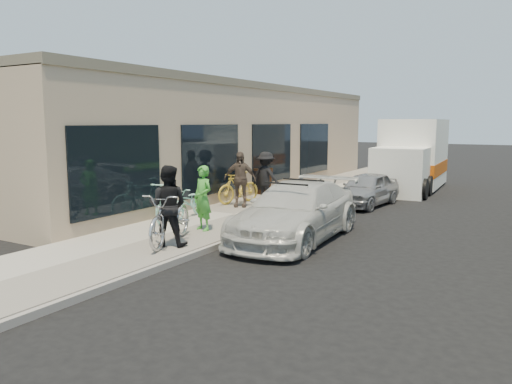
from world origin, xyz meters
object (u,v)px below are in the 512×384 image
at_px(man_standing, 168,206).
at_px(tandem_bike, 171,218).
at_px(sedan_silver, 366,189).
at_px(bystander_b, 240,179).
at_px(woman_rider, 203,198).
at_px(sedan_white, 296,211).
at_px(moving_truck, 412,158).
at_px(cruiser_bike_c, 238,188).
at_px(bike_rack, 203,194).
at_px(cruiser_bike_b, 189,202).
at_px(cruiser_bike_a, 165,200).
at_px(bystander_a, 266,177).
at_px(sandwich_board, 262,181).

bearing_deg(man_standing, tandem_bike, -87.78).
bearing_deg(man_standing, sedan_silver, -123.05).
bearing_deg(bystander_b, man_standing, -97.55).
distance_m(woman_rider, bystander_b, 3.51).
distance_m(sedan_white, sedan_silver, 5.60).
relative_size(sedan_silver, woman_rider, 2.08).
bearing_deg(moving_truck, sedan_silver, -95.97).
bearing_deg(bystander_b, cruiser_bike_c, 103.54).
relative_size(bike_rack, cruiser_bike_b, 0.51).
bearing_deg(cruiser_bike_a, sedan_white, -21.52).
height_order(bike_rack, sedan_silver, sedan_silver).
bearing_deg(moving_truck, woman_rider, -104.21).
distance_m(bike_rack, man_standing, 4.31).
bearing_deg(tandem_bike, bystander_a, 80.81).
height_order(woman_rider, cruiser_bike_a, woman_rider).
bearing_deg(sedan_silver, man_standing, -96.95).
distance_m(sedan_white, bystander_a, 4.68).
distance_m(cruiser_bike_c, bystander_a, 0.96).
bearing_deg(moving_truck, bike_rack, -115.80).
relative_size(sandwich_board, bystander_a, 0.58).
bearing_deg(bystander_b, woman_rider, -95.16).
distance_m(bike_rack, sedan_silver, 5.55).
bearing_deg(tandem_bike, sedan_white, 31.28).
relative_size(sandwich_board, woman_rider, 0.61).
bearing_deg(cruiser_bike_b, cruiser_bike_a, -123.63).
bearing_deg(woman_rider, bystander_b, 123.89).
distance_m(sedan_silver, bystander_b, 4.35).
distance_m(cruiser_bike_a, cruiser_bike_c, 3.47).
height_order(bystander_a, bystander_b, bystander_b).
bearing_deg(moving_truck, bystander_a, -116.46).
bearing_deg(woman_rider, tandem_bike, -65.32).
xyz_separation_m(sandwich_board, man_standing, (2.08, -7.63, 0.37)).
xyz_separation_m(sedan_silver, tandem_bike, (-1.79, -7.85, 0.16)).
bearing_deg(bystander_a, cruiser_bike_a, 84.18).
distance_m(sedan_silver, bystander_a, 3.40).
height_order(woman_rider, bystander_a, bystander_a).
distance_m(sandwich_board, woman_rider, 6.27).
distance_m(moving_truck, tandem_bike, 13.13).
height_order(tandem_bike, cruiser_bike_b, tandem_bike).
xyz_separation_m(sedan_white, bystander_b, (-3.17, 2.53, 0.33)).
bearing_deg(bike_rack, cruiser_bike_c, 84.76).
relative_size(sandwich_board, moving_truck, 0.16).
bearing_deg(cruiser_bike_b, bike_rack, 96.12).
relative_size(sandwich_board, sedan_white, 0.20).
height_order(woman_rider, cruiser_bike_b, woman_rider).
bearing_deg(sedan_white, man_standing, -129.26).
relative_size(sedan_silver, bystander_a, 1.97).
xyz_separation_m(sedan_silver, cruiser_bike_a, (-3.62, -5.95, 0.14)).
bearing_deg(bystander_b, sedan_silver, 22.47).
bearing_deg(bike_rack, cruiser_bike_a, -89.51).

